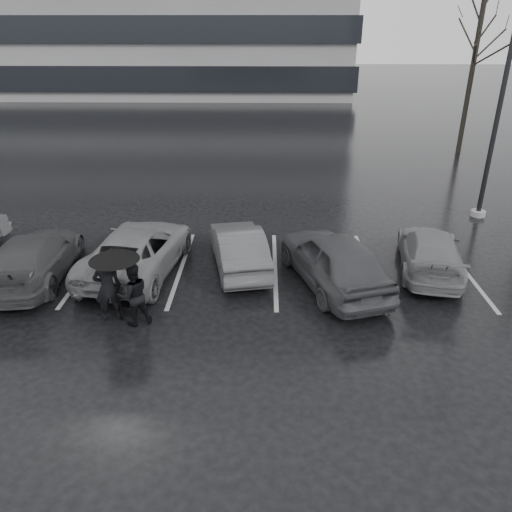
{
  "coord_description": "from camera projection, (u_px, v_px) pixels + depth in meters",
  "views": [
    {
      "loc": [
        0.3,
        -10.79,
        6.68
      ],
      "look_at": [
        0.06,
        1.0,
        1.1
      ],
      "focal_mm": 35.0,
      "sensor_mm": 36.0,
      "label": 1
    }
  ],
  "objects": [
    {
      "name": "car_east",
      "position": [
        430.0,
        251.0,
        14.51
      ],
      "size": [
        2.45,
        4.39,
        1.2
      ],
      "primitive_type": "imported",
      "rotation": [
        0.0,
        0.0,
        2.95
      ],
      "color": "#555557",
      "rests_on": "ground"
    },
    {
      "name": "ground",
      "position": [
        253.0,
        312.0,
        12.61
      ],
      "size": [
        160.0,
        160.0,
        0.0
      ],
      "primitive_type": "plane",
      "color": "black",
      "rests_on": "ground"
    },
    {
      "name": "car_main",
      "position": [
        334.0,
        259.0,
        13.64
      ],
      "size": [
        3.1,
        4.84,
        1.53
      ],
      "primitive_type": "imported",
      "rotation": [
        0.0,
        0.0,
        3.45
      ],
      "color": "black",
      "rests_on": "ground"
    },
    {
      "name": "car_west_b",
      "position": [
        138.0,
        250.0,
        14.43
      ],
      "size": [
        2.86,
        5.09,
        1.34
      ],
      "primitive_type": "imported",
      "rotation": [
        0.0,
        0.0,
        3.01
      ],
      "color": "#555557",
      "rests_on": "ground"
    },
    {
      "name": "tree_north",
      "position": [
        472.0,
        72.0,
        25.96
      ],
      "size": [
        0.26,
        0.26,
        8.5
      ],
      "primitive_type": "cylinder",
      "color": "black",
      "rests_on": "ground"
    },
    {
      "name": "pedestrian_right",
      "position": [
        133.0,
        295.0,
        11.83
      ],
      "size": [
        0.96,
        0.89,
        1.58
      ],
      "primitive_type": "imported",
      "rotation": [
        0.0,
        0.0,
        3.63
      ],
      "color": "black",
      "rests_on": "ground"
    },
    {
      "name": "umbrella",
      "position": [
        114.0,
        254.0,
        11.48
      ],
      "size": [
        1.17,
        1.17,
        1.98
      ],
      "color": "black",
      "rests_on": "ground"
    },
    {
      "name": "pedestrian_left",
      "position": [
        108.0,
        287.0,
        11.96
      ],
      "size": [
        0.74,
        0.59,
        1.76
      ],
      "primitive_type": "imported",
      "rotation": [
        0.0,
        0.0,
        3.43
      ],
      "color": "black",
      "rests_on": "ground"
    },
    {
      "name": "stall_stripes",
      "position": [
        228.0,
        268.0,
        14.89
      ],
      "size": [
        19.72,
        5.0,
        0.0
      ],
      "color": "#9B9B9D",
      "rests_on": "ground"
    },
    {
      "name": "lamp_post",
      "position": [
        502.0,
        93.0,
        16.92
      ],
      "size": [
        0.53,
        0.53,
        9.72
      ],
      "rotation": [
        0.0,
        0.0,
        -0.03
      ],
      "color": "gray",
      "rests_on": "ground"
    },
    {
      "name": "car_west_c",
      "position": [
        34.0,
        257.0,
        14.03
      ],
      "size": [
        2.14,
        4.62,
        1.31
      ],
      "primitive_type": "imported",
      "rotation": [
        0.0,
        0.0,
        3.21
      ],
      "color": "black",
      "rests_on": "ground"
    },
    {
      "name": "car_west_a",
      "position": [
        239.0,
        247.0,
        14.67
      ],
      "size": [
        2.08,
        4.06,
        1.27
      ],
      "primitive_type": "imported",
      "rotation": [
        0.0,
        0.0,
        3.34
      ],
      "color": "#303032",
      "rests_on": "ground"
    }
  ]
}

